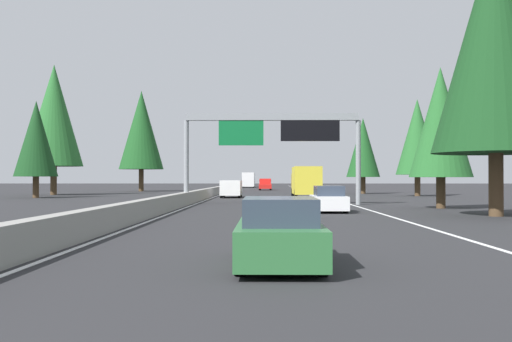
# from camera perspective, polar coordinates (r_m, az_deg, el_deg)

# --- Properties ---
(ground_plane) EXTENTS (320.00, 320.00, 0.00)m
(ground_plane) POSITION_cam_1_polar(r_m,az_deg,el_deg) (63.65, -3.98, -2.41)
(ground_plane) COLOR #262628
(median_barrier) EXTENTS (180.00, 0.56, 0.90)m
(median_barrier) POSITION_cam_1_polar(r_m,az_deg,el_deg) (83.60, -3.04, -1.70)
(median_barrier) COLOR gray
(median_barrier) RESTS_ON ground
(shoulder_stripe_right) EXTENTS (160.00, 0.16, 0.01)m
(shoulder_stripe_right) POSITION_cam_1_polar(r_m,az_deg,el_deg) (73.69, 5.65, -2.17)
(shoulder_stripe_right) COLOR silver
(shoulder_stripe_right) RESTS_ON ground
(shoulder_stripe_median) EXTENTS (160.00, 0.16, 0.01)m
(shoulder_stripe_median) POSITION_cam_1_polar(r_m,az_deg,el_deg) (73.60, -3.13, -2.18)
(shoulder_stripe_median) COLOR silver
(shoulder_stripe_median) RESTS_ON ground
(sign_gantry_overhead) EXTENTS (0.50, 12.68, 6.54)m
(sign_gantry_overhead) POSITION_cam_1_polar(r_m,az_deg,el_deg) (42.77, 1.78, 3.74)
(sign_gantry_overhead) COLOR gray
(sign_gantry_overhead) RESTS_ON ground
(sedan_distant_b) EXTENTS (4.40, 1.80, 1.47)m
(sedan_distant_b) POSITION_cam_1_polar(r_m,az_deg,el_deg) (12.93, 2.25, -6.03)
(sedan_distant_b) COLOR #2D6B38
(sedan_distant_b) RESTS_ON ground
(sedan_near_right) EXTENTS (4.40, 1.80, 1.47)m
(sedan_near_right) POSITION_cam_1_polar(r_m,az_deg,el_deg) (33.87, 6.94, -2.74)
(sedan_near_right) COLOR white
(sedan_near_right) RESTS_ON ground
(box_truck_far_right) EXTENTS (8.50, 2.40, 2.95)m
(box_truck_far_right) POSITION_cam_1_polar(r_m,az_deg,el_deg) (56.03, 4.77, -0.99)
(box_truck_far_right) COLOR gold
(box_truck_far_right) RESTS_ON ground
(bus_far_center) EXTENTS (11.50, 2.55, 3.10)m
(bus_far_center) POSITION_cam_1_polar(r_m,az_deg,el_deg) (127.00, -0.70, -0.79)
(bus_far_center) COLOR white
(bus_far_center) RESTS_ON ground
(pickup_mid_right) EXTENTS (5.60, 2.00, 1.86)m
(pickup_mid_right) POSITION_cam_1_polar(r_m,az_deg,el_deg) (96.86, 0.88, -1.29)
(pickup_mid_right) COLOR red
(pickup_mid_right) RESTS_ON ground
(minivan_near_center) EXTENTS (5.00, 1.95, 1.69)m
(minivan_near_center) POSITION_cam_1_polar(r_m,az_deg,el_deg) (58.78, -2.38, -1.62)
(minivan_near_center) COLOR white
(minivan_near_center) RESTS_ON ground
(conifer_right_foreground) EXTENTS (6.29, 6.29, 14.28)m
(conifer_right_foreground) POSITION_cam_1_polar(r_m,az_deg,el_deg) (32.64, 21.89, 11.38)
(conifer_right_foreground) COLOR #4C3823
(conifer_right_foreground) RESTS_ON ground
(conifer_right_near) EXTENTS (3.92, 3.92, 8.92)m
(conifer_right_near) POSITION_cam_1_polar(r_m,az_deg,el_deg) (39.41, 17.22, 4.46)
(conifer_right_near) COLOR #4C3823
(conifer_right_near) RESTS_ON ground
(conifer_right_mid) EXTENTS (4.58, 4.58, 10.42)m
(conifer_right_mid) POSITION_cam_1_polar(r_m,az_deg,el_deg) (66.28, 15.16, 3.16)
(conifer_right_mid) COLOR #4C3823
(conifer_right_mid) RESTS_ON ground
(conifer_right_far) EXTENTS (4.13, 4.13, 9.38)m
(conifer_right_far) POSITION_cam_1_polar(r_m,az_deg,el_deg) (74.93, 10.19, 2.21)
(conifer_right_far) COLOR #4C3823
(conifer_right_far) RESTS_ON ground
(conifer_left_near) EXTENTS (4.15, 4.15, 9.43)m
(conifer_left_near) POSITION_cam_1_polar(r_m,az_deg,el_deg) (61.67, -20.27, 2.90)
(conifer_left_near) COLOR #4C3823
(conifer_left_near) RESTS_ON ground
(conifer_left_mid) EXTENTS (6.58, 6.58, 14.96)m
(conifer_left_mid) POSITION_cam_1_polar(r_m,az_deg,el_deg) (72.32, -18.75, 5.05)
(conifer_left_mid) COLOR #4C3823
(conifer_left_mid) RESTS_ON ground
(conifer_left_far) EXTENTS (6.48, 6.48, 14.73)m
(conifer_left_far) POSITION_cam_1_polar(r_m,az_deg,el_deg) (89.01, -10.90, 3.86)
(conifer_left_far) COLOR #4C3823
(conifer_left_far) RESTS_ON ground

